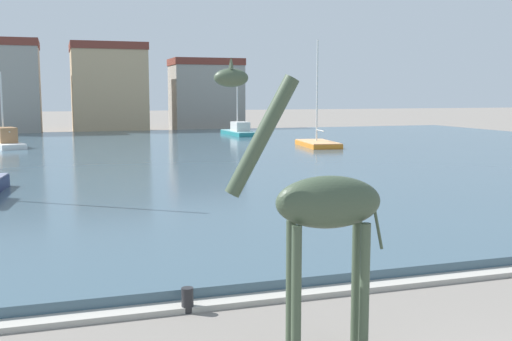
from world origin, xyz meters
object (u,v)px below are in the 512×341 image
sailboat_orange (316,145)px  sailboat_white (4,144)px  mooring_bollard (187,300)px  giraffe_statue (320,208)px  sailboat_teal (237,133)px

sailboat_orange → sailboat_white: bearing=164.3°
sailboat_white → mooring_bollard: 38.08m
sailboat_white → sailboat_orange: 23.44m
giraffe_statue → sailboat_white: 41.01m
sailboat_teal → sailboat_white: bearing=-159.2°
sailboat_teal → sailboat_white: 21.87m
mooring_bollard → giraffe_statue: bearing=-58.0°
sailboat_teal → sailboat_orange: sailboat_orange is taller
sailboat_teal → sailboat_white: (-20.45, -7.76, 0.05)m
sailboat_teal → mooring_bollard: bearing=-107.5°
sailboat_teal → sailboat_orange: 14.27m
sailboat_orange → mooring_bollard: (-16.39, -31.22, -0.16)m
giraffe_statue → sailboat_white: size_ratio=0.75×
giraffe_statue → sailboat_teal: size_ratio=0.70×
giraffe_statue → sailboat_teal: bearing=75.3°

